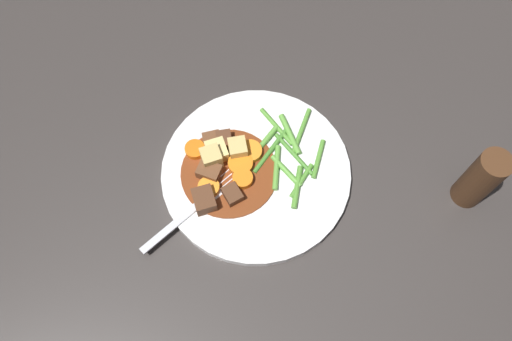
{
  "coord_description": "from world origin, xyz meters",
  "views": [
    {
      "loc": [
        0.03,
        0.29,
        0.67
      ],
      "look_at": [
        0.0,
        0.0,
        0.01
      ],
      "focal_mm": 35.95,
      "sensor_mm": 36.0,
      "label": 1
    }
  ],
  "objects": [
    {
      "name": "green_bean_4",
      "position": [
        -0.02,
        -0.04,
        0.02
      ],
      "size": [
        0.04,
        0.05,
        0.01
      ],
      "primitive_type": "cylinder",
      "rotation": [
        0.0,
        1.57,
        0.84
      ],
      "color": "#66AD42",
      "rests_on": "dinner_plate"
    },
    {
      "name": "meat_chunk_1",
      "position": [
        0.06,
        -0.05,
        0.02
      ],
      "size": [
        0.03,
        0.03,
        0.02
      ],
      "primitive_type": "cube",
      "rotation": [
        0.0,
        0.0,
        4.86
      ],
      "color": "brown",
      "rests_on": "dinner_plate"
    },
    {
      "name": "carrot_slice_2",
      "position": [
        0.02,
        0.01,
        0.02
      ],
      "size": [
        0.04,
        0.04,
        0.01
      ],
      "primitive_type": "cylinder",
      "rotation": [
        0.0,
        0.0,
        5.53
      ],
      "color": "orange",
      "rests_on": "dinner_plate"
    },
    {
      "name": "green_bean_1",
      "position": [
        -0.09,
        -0.01,
        0.02
      ],
      "size": [
        0.03,
        0.06,
        0.01
      ],
      "primitive_type": "cylinder",
      "rotation": [
        0.0,
        1.57,
        1.19
      ],
      "color": "#599E38",
      "rests_on": "dinner_plate"
    },
    {
      "name": "potato_chunk_0",
      "position": [
        0.02,
        -0.03,
        0.03
      ],
      "size": [
        0.03,
        0.03,
        0.03
      ],
      "primitive_type": "cube",
      "rotation": [
        0.0,
        0.0,
        0.08
      ],
      "color": "#DBBC6B",
      "rests_on": "dinner_plate"
    },
    {
      "name": "green_bean_0",
      "position": [
        -0.05,
        -0.05,
        0.02
      ],
      "size": [
        0.03,
        0.07,
        0.01
      ],
      "primitive_type": "cylinder",
      "rotation": [
        0.0,
        1.57,
        1.83
      ],
      "color": "#66AD42",
      "rests_on": "dinner_plate"
    },
    {
      "name": "green_bean_8",
      "position": [
        -0.06,
        0.02,
        0.02
      ],
      "size": [
        0.04,
        0.05,
        0.01
      ],
      "primitive_type": "cylinder",
      "rotation": [
        0.0,
        1.57,
        0.92
      ],
      "color": "#599E38",
      "rests_on": "dinner_plate"
    },
    {
      "name": "carrot_slice_0",
      "position": [
        0.01,
        -0.03,
        0.02
      ],
      "size": [
        0.04,
        0.04,
        0.01
      ],
      "primitive_type": "cylinder",
      "rotation": [
        0.0,
        0.0,
        6.04
      ],
      "color": "orange",
      "rests_on": "dinner_plate"
    },
    {
      "name": "meat_chunk_3",
      "position": [
        0.06,
        0.0,
        0.02
      ],
      "size": [
        0.04,
        0.04,
        0.02
      ],
      "primitive_type": "cube",
      "rotation": [
        0.0,
        0.0,
        4.25
      ],
      "color": "brown",
      "rests_on": "dinner_plate"
    },
    {
      "name": "green_bean_2",
      "position": [
        -0.04,
        -0.06,
        0.02
      ],
      "size": [
        0.04,
        0.07,
        0.01
      ],
      "primitive_type": "cylinder",
      "rotation": [
        0.0,
        1.57,
        2.12
      ],
      "color": "#599E38",
      "rests_on": "dinner_plate"
    },
    {
      "name": "meat_chunk_0",
      "position": [
        0.07,
        0.04,
        0.02
      ],
      "size": [
        0.03,
        0.04,
        0.02
      ],
      "primitive_type": "cube",
      "rotation": [
        0.0,
        0.0,
        4.91
      ],
      "color": "#56331E",
      "rests_on": "dinner_plate"
    },
    {
      "name": "fork",
      "position": [
        0.09,
        0.05,
        0.01
      ],
      "size": [
        0.15,
        0.12,
        0.0
      ],
      "color": "silver",
      "rests_on": "dinner_plate"
    },
    {
      "name": "carrot_slice_1",
      "position": [
        0.08,
        -0.04,
        0.02
      ],
      "size": [
        0.03,
        0.03,
        0.01
      ],
      "primitive_type": "cylinder",
      "rotation": [
        0.0,
        0.0,
        0.05
      ],
      "color": "orange",
      "rests_on": "dinner_plate"
    },
    {
      "name": "stew_sauce",
      "position": [
        0.04,
        0.0,
        0.01
      ],
      "size": [
        0.14,
        0.14,
        0.0
      ],
      "primitive_type": "cylinder",
      "color": "brown",
      "rests_on": "dinner_plate"
    },
    {
      "name": "green_bean_5",
      "position": [
        -0.07,
        -0.05,
        0.02
      ],
      "size": [
        0.04,
        0.07,
        0.01
      ],
      "primitive_type": "cylinder",
      "rotation": [
        0.0,
        1.57,
        1.12
      ],
      "color": "#599E38",
      "rests_on": "dinner_plate"
    },
    {
      "name": "meat_chunk_4",
      "position": [
        0.04,
        -0.05,
        0.02
      ],
      "size": [
        0.02,
        0.03,
        0.02
      ],
      "primitive_type": "cube",
      "rotation": [
        0.0,
        0.0,
        4.79
      ],
      "color": "#56331E",
      "rests_on": "dinner_plate"
    },
    {
      "name": "carrot_slice_4",
      "position": [
        0.07,
        0.02,
        0.02
      ],
      "size": [
        0.04,
        0.04,
        0.01
      ],
      "primitive_type": "cylinder",
      "rotation": [
        0.0,
        0.0,
        5.77
      ],
      "color": "orange",
      "rests_on": "dinner_plate"
    },
    {
      "name": "green_bean_10",
      "position": [
        -0.05,
        0.03,
        0.02
      ],
      "size": [
        0.02,
        0.06,
        0.01
      ],
      "primitive_type": "cylinder",
      "rotation": [
        0.0,
        1.57,
        1.3
      ],
      "color": "#599E38",
      "rests_on": "dinner_plate"
    },
    {
      "name": "dinner_plate",
      "position": [
        0.0,
        0.0,
        0.01
      ],
      "size": [
        0.27,
        0.27,
        0.01
      ],
      "primitive_type": "cylinder",
      "color": "white",
      "rests_on": "ground_plane"
    },
    {
      "name": "green_bean_6",
      "position": [
        -0.03,
        0.0,
        0.02
      ],
      "size": [
        0.02,
        0.07,
        0.01
      ],
      "primitive_type": "cylinder",
      "rotation": [
        0.0,
        1.57,
        1.39
      ],
      "color": "#66AD42",
      "rests_on": "dinner_plate"
    },
    {
      "name": "pepper_mill",
      "position": [
        -0.29,
        0.06,
        0.05
      ],
      "size": [
        0.04,
        0.04,
        0.11
      ],
      "primitive_type": "cylinder",
      "color": "#4C2D19",
      "rests_on": "ground_plane"
    },
    {
      "name": "carrot_slice_3",
      "position": [
        0.02,
        -0.01,
        0.02
      ],
      "size": [
        0.05,
        0.05,
        0.01
      ],
      "primitive_type": "cylinder",
      "rotation": [
        0.0,
        0.0,
        0.55
      ],
      "color": "orange",
      "rests_on": "dinner_plate"
    },
    {
      "name": "ground_plane",
      "position": [
        0.0,
        0.0,
        0.0
      ],
      "size": [
        3.0,
        3.0,
        0.0
      ],
      "primitive_type": "plane",
      "color": "#383330"
    },
    {
      "name": "green_bean_3",
      "position": [
        -0.02,
        -0.03,
        0.02
      ],
      "size": [
        0.06,
        0.07,
        0.01
      ],
      "primitive_type": "cylinder",
      "rotation": [
        0.0,
        1.57,
        0.87
      ],
      "color": "#4C8E33",
      "rests_on": "dinner_plate"
    },
    {
      "name": "potato_chunk_2",
      "position": [
        0.06,
        -0.02,
        0.03
      ],
      "size": [
        0.03,
        0.03,
        0.03
      ],
      "primitive_type": "cube",
      "rotation": [
        0.0,
        0.0,
        4.95
      ],
      "color": "#DBBC6B",
      "rests_on": "dinner_plate"
    },
    {
      "name": "potato_chunk_1",
      "position": [
        0.05,
        -0.03,
        0.02
      ],
      "size": [
        0.03,
        0.04,
        0.02
      ],
      "primitive_type": "cube",
      "rotation": [
        0.0,
        0.0,
        4.94
      ],
      "color": "#E5CC7A",
      "rests_on": "dinner_plate"
    },
    {
      "name": "meat_chunk_2",
      "position": [
        0.04,
        0.04,
        0.02
      ],
      "size": [
        0.03,
        0.03,
        0.02
      ],
      "primitive_type": "cube",
      "rotation": [
        0.0,
        0.0,
        3.56
      ],
      "color": "#56331E",
      "rests_on": "dinner_plate"
    },
    {
      "name": "green_bean_7",
      "position": [
        -0.04,
        0.01,
        0.02
      ],
      "size": [
        0.04,
        0.05,
        0.01
      ],
      "primitive_type": "cylinder",
      "rotation": [
        0.0,
        1.57,
        2.17
      ],
      "color": "#66AD42",
      "rests_on": "dinner_plate"
    },
    {
      "name": "green_bean_9",
      "position": [
        -0.06,
        -0.02,
        0.02
      ],
      "size": [
        0.05,
        0.07,
        0.01
      ],
      "primitive_type": "cylinder",
      "rotation": [
        0.0,
        1.57,
        2.14
      ],
      "color": "#4C8E33",
      "rests_on": "dinner_plate"
    }
  ]
}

